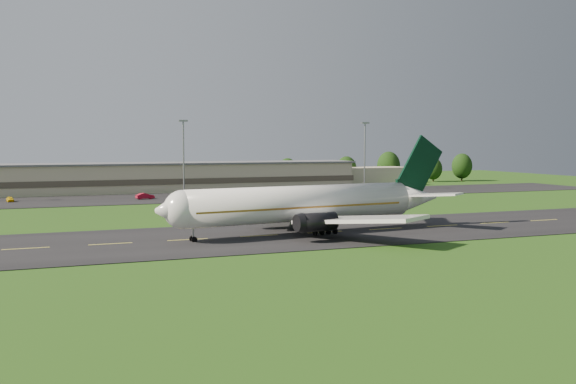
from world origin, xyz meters
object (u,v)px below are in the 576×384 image
object	(u,v)px
airliner	(305,204)
light_mast_centre	(183,148)
terminal	(177,177)
service_vehicle_d	(331,190)
service_vehicle_a	(10,199)
service_vehicle_b	(145,196)
service_vehicle_c	(276,193)
light_mast_east	(365,148)

from	to	relation	value
airliner	light_mast_centre	distance (m)	80.35
terminal	service_vehicle_d	size ratio (longest dim) A/B	36.02
light_mast_centre	service_vehicle_a	xyz separation A→B (m)	(-43.19, -5.57, -12.01)
terminal	airliner	bearing A→B (deg)	-89.28
light_mast_centre	service_vehicle_a	size ratio (longest dim) A/B	5.55
light_mast_centre	service_vehicle_b	distance (m)	19.43
light_mast_centre	service_vehicle_c	distance (m)	27.86
terminal	light_mast_east	xyz separation A→B (m)	(53.60, -16.18, 8.75)
service_vehicle_c	airliner	bearing A→B (deg)	-71.11
airliner	light_mast_east	distance (m)	95.89
airliner	service_vehicle_a	size ratio (longest dim) A/B	13.97
light_mast_centre	service_vehicle_a	bearing A→B (deg)	-172.66
terminal	light_mast_east	bearing A→B (deg)	-16.80
service_vehicle_c	service_vehicle_d	distance (m)	18.53
service_vehicle_a	airliner	bearing A→B (deg)	-67.55
light_mast_east	airliner	bearing A→B (deg)	-123.25
light_mast_centre	light_mast_east	bearing A→B (deg)	0.00
airliner	service_vehicle_c	xyz separation A→B (m)	(20.17, 69.26, -3.91)
airliner	service_vehicle_c	bearing A→B (deg)	67.21
airliner	service_vehicle_b	bearing A→B (deg)	95.10
light_mast_east	service_vehicle_c	size ratio (longest dim) A/B	4.34
airliner	light_mast_east	bearing A→B (deg)	50.19
light_mast_east	service_vehicle_b	size ratio (longest dim) A/B	4.44
airliner	service_vehicle_c	distance (m)	72.24
terminal	light_mast_east	distance (m)	56.67
terminal	service_vehicle_c	distance (m)	34.46
service_vehicle_b	service_vehicle_c	xyz separation A→B (m)	(34.64, -0.86, -0.10)
terminal	service_vehicle_d	distance (m)	45.66
service_vehicle_c	service_vehicle_d	world-z (taller)	service_vehicle_c
terminal	service_vehicle_c	bearing A→B (deg)	-51.45
service_vehicle_d	service_vehicle_c	bearing A→B (deg)	152.06
terminal	light_mast_east	world-z (taller)	light_mast_east
service_vehicle_b	service_vehicle_d	xyz separation A→B (m)	(52.72, 3.23, -0.17)
light_mast_centre	service_vehicle_b	world-z (taller)	light_mast_centre
airliner	service_vehicle_c	world-z (taller)	airliner
terminal	service_vehicle_d	world-z (taller)	terminal
airliner	service_vehicle_d	world-z (taller)	airliner
light_mast_east	service_vehicle_a	distance (m)	99.08
light_mast_east	service_vehicle_d	size ratio (longest dim) A/B	5.05
service_vehicle_a	service_vehicle_d	bearing A→B (deg)	-9.86
service_vehicle_c	service_vehicle_d	size ratio (longest dim) A/B	1.16
airliner	service_vehicle_a	distance (m)	87.40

